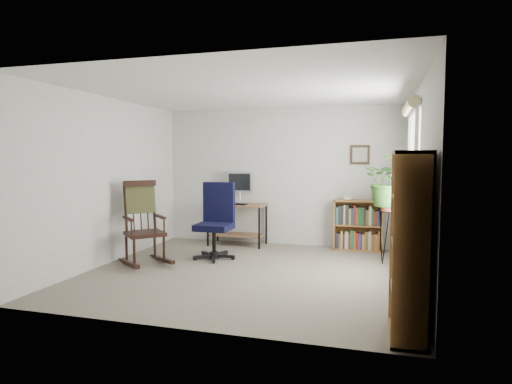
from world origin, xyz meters
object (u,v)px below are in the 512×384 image
(office_chair, at_px, (214,220))
(low_bookshelf, at_px, (358,225))
(tall_bookshelf, at_px, (410,245))
(rocking_chair, at_px, (145,222))
(desk, at_px, (237,224))

(office_chair, xyz_separation_m, low_bookshelf, (2.08, 1.22, -0.17))
(office_chair, bearing_deg, tall_bookshelf, -41.36)
(rocking_chair, height_order, low_bookshelf, rocking_chair)
(office_chair, relative_size, rocking_chair, 0.96)
(office_chair, distance_m, rocking_chair, 1.02)
(office_chair, bearing_deg, rocking_chair, -147.40)
(desk, height_order, office_chair, office_chair)
(rocking_chair, height_order, tall_bookshelf, tall_bookshelf)
(desk, bearing_deg, tall_bookshelf, -51.43)
(office_chair, relative_size, low_bookshelf, 1.40)
(rocking_chair, xyz_separation_m, low_bookshelf, (2.92, 1.79, -0.19))
(rocking_chair, xyz_separation_m, tall_bookshelf, (3.48, -1.63, 0.18))
(desk, xyz_separation_m, office_chair, (-0.01, -1.10, 0.22))
(office_chair, height_order, tall_bookshelf, tall_bookshelf)
(office_chair, distance_m, low_bookshelf, 2.41)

